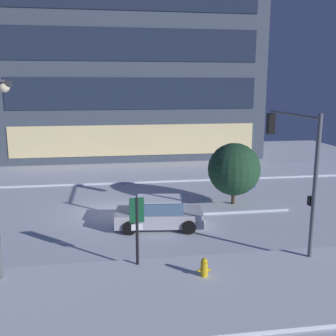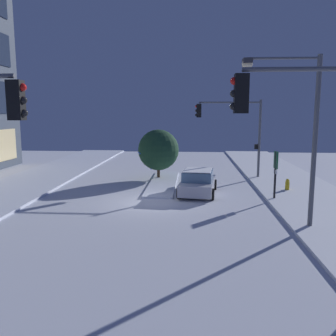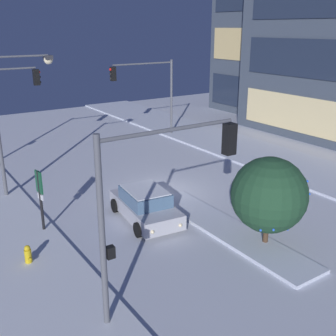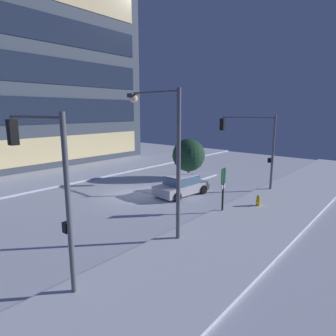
# 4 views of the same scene
# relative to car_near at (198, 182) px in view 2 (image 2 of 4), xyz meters

# --- Properties ---
(ground) EXTENTS (52.00, 52.00, 0.00)m
(ground) POSITION_rel_car_near_xyz_m (-2.33, 2.65, -0.71)
(ground) COLOR silver
(curb_strip_near) EXTENTS (52.00, 5.20, 0.14)m
(curb_strip_near) POSITION_rel_car_near_xyz_m (-2.33, -6.42, -0.64)
(curb_strip_near) COLOR silver
(curb_strip_near) RESTS_ON ground
(median_strip) EXTENTS (9.00, 1.80, 0.14)m
(median_strip) POSITION_rel_car_near_xyz_m (2.98, 2.35, -0.64)
(median_strip) COLOR silver
(median_strip) RESTS_ON ground
(car_near) EXTENTS (4.48, 2.51, 1.49)m
(car_near) POSITION_rel_car_near_xyz_m (0.00, 0.00, 0.00)
(car_near) COLOR #B7B7C1
(car_near) RESTS_ON ground
(traffic_light_corner_near_left) EXTENTS (0.32, 4.14, 6.17)m
(traffic_light_corner_near_left) POSITION_rel_car_near_xyz_m (-11.89, -3.07, 3.50)
(traffic_light_corner_near_left) COLOR #565960
(traffic_light_corner_near_left) RESTS_ON ground
(traffic_light_corner_near_right) EXTENTS (0.32, 4.89, 5.85)m
(traffic_light_corner_near_right) POSITION_rel_car_near_xyz_m (5.50, -2.72, 3.34)
(traffic_light_corner_near_right) COLOR #565960
(traffic_light_corner_near_right) RESTS_ON ground
(street_lamp_arched) EXTENTS (0.56, 3.19, 7.20)m
(street_lamp_arched) POSITION_rel_car_near_xyz_m (-6.30, -3.76, 4.04)
(street_lamp_arched) COLOR #565960
(street_lamp_arched) RESTS_ON ground
(fire_hydrant) EXTENTS (0.48, 0.26, 0.83)m
(fire_hydrant) POSITION_rel_car_near_xyz_m (0.92, -5.59, -0.31)
(fire_hydrant) COLOR gold
(fire_hydrant) RESTS_ON ground
(parking_info_sign) EXTENTS (0.55, 0.12, 2.79)m
(parking_info_sign) POSITION_rel_car_near_xyz_m (-1.38, -4.28, 1.07)
(parking_info_sign) COLOR black
(parking_info_sign) RESTS_ON ground
(decorated_tree_median) EXTENTS (3.01, 3.01, 3.70)m
(decorated_tree_median) POSITION_rel_car_near_xyz_m (4.70, 2.84, 1.48)
(decorated_tree_median) COLOR #473323
(decorated_tree_median) RESTS_ON ground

